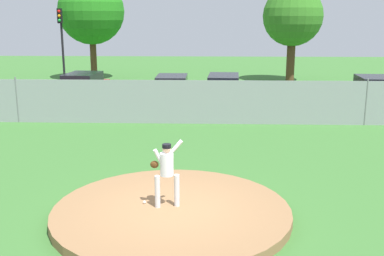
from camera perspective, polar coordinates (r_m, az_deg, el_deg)
The scene contains 14 objects.
ground_plane at distance 17.07m, azimuth -0.91°, elevation -2.46°, with size 80.00×80.00×0.00m, color #386B2D.
asphalt_strip at distance 25.34m, azimuth 0.09°, elevation 2.83°, with size 44.00×7.00×0.01m, color #2B2B2D.
pitchers_mound at distance 11.39m, azimuth -2.50°, elevation -10.23°, with size 5.70×5.70×0.23m, color olive.
pitcher_youth at distance 11.07m, azimuth -3.14°, elevation -4.95°, with size 0.79×0.32×1.67m.
baseball at distance 11.60m, azimuth -5.83°, elevation -9.00°, with size 0.07×0.07×0.07m, color white.
chainlink_fence at distance 20.74m, azimuth -0.34°, elevation 3.18°, with size 38.87×0.07×2.06m.
parked_car_red at distance 26.21m, azimuth -13.14°, elevation 4.63°, with size 2.09×4.43×1.70m.
parked_car_navy at distance 25.34m, azimuth 3.86°, elevation 4.60°, with size 2.00×4.86×1.63m.
parked_car_champagne at distance 25.43m, azimuth -2.47°, elevation 4.58°, with size 1.81×4.16×1.58m.
parked_car_charcoal at distance 26.98m, azimuth 21.40°, elevation 4.17°, with size 2.14×4.53×1.56m.
traffic_cone_orange at distance 24.83m, azimuth -7.95°, elevation 3.08°, with size 0.40×0.40×0.55m.
traffic_light_near at distance 30.78m, azimuth -15.65°, elevation 10.81°, with size 0.28×0.46×5.17m.
tree_slender_far at distance 36.23m, azimuth -12.21°, elevation 13.73°, with size 4.87×4.87×7.48m.
tree_broad_right at distance 34.92m, azimuth 12.20°, elevation 13.15°, with size 4.27×4.27×6.84m.
Camera 1 is at (0.87, -10.39, 4.69)m, focal length 43.67 mm.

